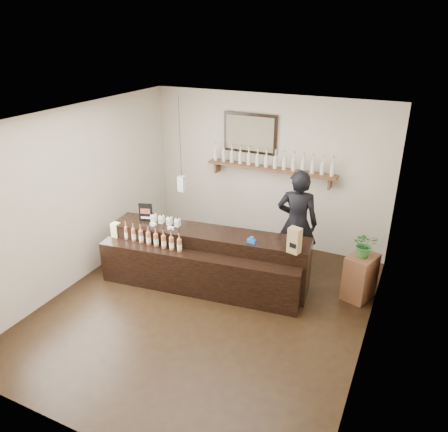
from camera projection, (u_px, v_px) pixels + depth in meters
The scene contains 10 objects.
ground at pixel (206, 307), 6.53m from camera, with size 5.00×5.00×0.00m, color black.
room_shell at pixel (204, 202), 5.84m from camera, with size 5.00×5.00×5.00m.
back_wall_decor at pixel (258, 154), 7.84m from camera, with size 2.66×0.96×1.69m.
counter at pixel (205, 261), 6.96m from camera, with size 3.25×1.25×1.05m.
promo_sign at pixel (146, 212), 7.15m from camera, with size 0.22×0.09×0.31m.
paper_bag at pixel (294, 240), 6.16m from camera, with size 0.20×0.17×0.38m.
tape_dispenser at pixel (252, 240), 6.48m from camera, with size 0.14×0.07×0.11m.
side_cabinet at pixel (360, 277), 6.64m from camera, with size 0.49×0.58×0.72m.
potted_plant at pixel (365, 245), 6.42m from camera, with size 0.35×0.30×0.39m, color #2E6B2B.
shopkeeper at pixel (297, 217), 7.05m from camera, with size 0.75×0.49×2.06m, color black.
Camera 1 is at (2.57, -4.78, 3.88)m, focal length 35.00 mm.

